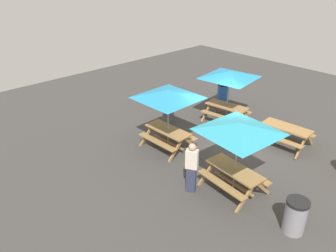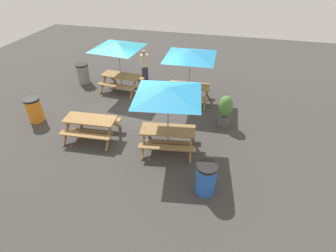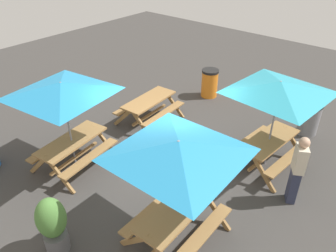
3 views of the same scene
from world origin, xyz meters
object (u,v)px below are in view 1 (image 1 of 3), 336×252
object	(u,v)px
picnic_table_2	(229,78)
trash_bin_blue	(223,93)
picnic_table_1	(286,131)
potted_plant_0	(168,107)
trash_bin_gray	(295,216)
picnic_table_0	(168,99)
picnic_table_3	(239,133)
person_standing	(192,167)

from	to	relation	value
picnic_table_2	trash_bin_blue	size ratio (longest dim) A/B	2.86
picnic_table_1	potted_plant_0	xyz separation A→B (m)	(4.56, 1.87, 0.11)
picnic_table_2	trash_bin_gray	world-z (taller)	picnic_table_2
picnic_table_2	trash_bin_blue	bearing A→B (deg)	-55.95
picnic_table_0	picnic_table_1	distance (m)	4.70
picnic_table_3	person_standing	size ratio (longest dim) A/B	1.69
picnic_table_0	picnic_table_3	size ratio (longest dim) A/B	1.00
picnic_table_0	picnic_table_2	bearing A→B (deg)	-93.15
picnic_table_2	person_standing	distance (m)	5.33
picnic_table_0	picnic_table_3	bearing A→B (deg)	173.45
picnic_table_1	picnic_table_3	distance (m)	3.98
picnic_table_1	trash_bin_gray	bearing A→B (deg)	118.36
picnic_table_0	person_standing	bearing A→B (deg)	150.34
picnic_table_0	person_standing	distance (m)	2.95
picnic_table_0	trash_bin_gray	world-z (taller)	picnic_table_0
trash_bin_gray	person_standing	bearing A→B (deg)	13.97
picnic_table_0	trash_bin_gray	xyz separation A→B (m)	(-5.38, 0.55, -1.49)
picnic_table_2	trash_bin_gray	distance (m)	6.75
picnic_table_0	person_standing	world-z (taller)	picnic_table_0
picnic_table_0	picnic_table_3	xyz separation A→B (m)	(-3.25, 0.29, 0.00)
trash_bin_gray	potted_plant_0	distance (m)	7.34
picnic_table_1	picnic_table_0	bearing A→B (deg)	46.07
picnic_table_1	person_standing	distance (m)	4.74
picnic_table_3	picnic_table_0	bearing A→B (deg)	0.47
trash_bin_gray	trash_bin_blue	bearing A→B (deg)	-39.47
potted_plant_0	picnic_table_2	bearing A→B (deg)	-133.58
trash_bin_blue	picnic_table_1	bearing A→B (deg)	159.61
picnic_table_1	person_standing	bearing A→B (deg)	80.48
trash_bin_blue	person_standing	bearing A→B (deg)	121.03
trash_bin_gray	person_standing	size ratio (longest dim) A/B	0.59
picnic_table_3	trash_bin_blue	xyz separation A→B (m)	(4.63, -5.29, -1.49)
trash_bin_gray	person_standing	xyz separation A→B (m)	(2.96, 0.74, 0.39)
trash_bin_gray	picnic_table_3	bearing A→B (deg)	-7.16
picnic_table_1	trash_bin_blue	size ratio (longest dim) A/B	1.92
trash_bin_blue	trash_bin_gray	size ratio (longest dim) A/B	1.00
picnic_table_1	picnic_table_3	world-z (taller)	picnic_table_3
trash_bin_blue	picnic_table_2	bearing A→B (deg)	132.22
picnic_table_2	person_standing	world-z (taller)	picnic_table_2
picnic_table_1	trash_bin_blue	distance (m)	4.57
trash_bin_gray	potted_plant_0	bearing A→B (deg)	-16.62
trash_bin_blue	potted_plant_0	world-z (taller)	potted_plant_0
picnic_table_2	potted_plant_0	bearing A→B (deg)	38.26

